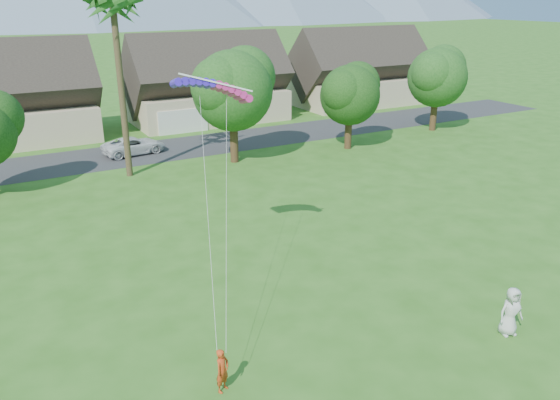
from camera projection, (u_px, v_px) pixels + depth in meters
street at (137, 154)px, 44.44m from camera, size 90.00×7.00×0.01m
kite_flyer at (222, 370)px, 17.48m from camera, size 0.67×0.60×1.54m
watcher at (511, 311)px, 20.39m from camera, size 1.07×0.83×1.94m
parked_car at (134, 146)px, 44.11m from camera, size 5.28×3.00×1.39m
houses_row at (113, 94)px, 50.81m from camera, size 72.75×8.19×8.86m
tree_row at (138, 108)px, 37.23m from camera, size 62.27×6.67×8.45m
fan_palm at (112, 0)px, 34.89m from camera, size 3.00×3.00×13.80m
parafoil_kite at (213, 85)px, 22.49m from camera, size 3.41×1.26×0.50m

